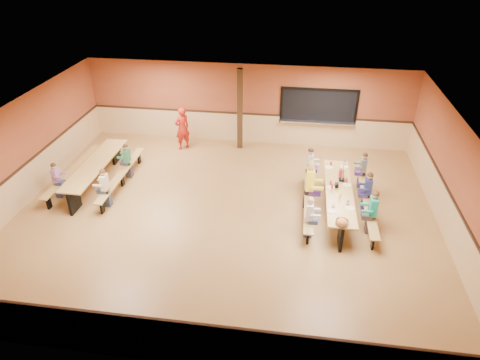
# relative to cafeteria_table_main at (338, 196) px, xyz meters

# --- Properties ---
(ground) EXTENTS (12.00, 12.00, 0.00)m
(ground) POSITION_rel_cafeteria_table_main_xyz_m (-3.19, -0.58, -0.53)
(ground) COLOR olive
(ground) RESTS_ON ground
(room_envelope) EXTENTS (12.04, 10.04, 3.02)m
(room_envelope) POSITION_rel_cafeteria_table_main_xyz_m (-3.19, -0.58, 0.16)
(room_envelope) COLOR brown
(room_envelope) RESTS_ON ground
(kitchen_pass_through) EXTENTS (2.78, 0.28, 1.38)m
(kitchen_pass_through) POSITION_rel_cafeteria_table_main_xyz_m (-0.59, 4.38, 0.96)
(kitchen_pass_through) COLOR black
(kitchen_pass_through) RESTS_ON ground
(structural_post) EXTENTS (0.18, 0.18, 3.00)m
(structural_post) POSITION_rel_cafeteria_table_main_xyz_m (-3.39, 3.82, 0.97)
(structural_post) COLOR black
(structural_post) RESTS_ON ground
(cafeteria_table_main) EXTENTS (1.91, 3.70, 0.74)m
(cafeteria_table_main) POSITION_rel_cafeteria_table_main_xyz_m (0.00, 0.00, 0.00)
(cafeteria_table_main) COLOR #AC8644
(cafeteria_table_main) RESTS_ON ground
(cafeteria_table_second) EXTENTS (1.91, 3.70, 0.74)m
(cafeteria_table_second) POSITION_rel_cafeteria_table_main_xyz_m (-7.53, 0.54, 0.00)
(cafeteria_table_second) COLOR #AC8644
(cafeteria_table_second) RESTS_ON ground
(seated_child_white_left) EXTENTS (0.36, 0.30, 1.19)m
(seated_child_white_left) POSITION_rel_cafeteria_table_main_xyz_m (-0.83, -1.25, 0.07)
(seated_child_white_left) COLOR silver
(seated_child_white_left) RESTS_ON ground
(seated_adult_yellow) EXTENTS (0.50, 0.41, 1.48)m
(seated_adult_yellow) POSITION_rel_cafeteria_table_main_xyz_m (-0.83, 0.19, 0.21)
(seated_adult_yellow) COLOR yellow
(seated_adult_yellow) RESTS_ON ground
(seated_child_grey_left) EXTENTS (0.38, 0.31, 1.23)m
(seated_child_grey_left) POSITION_rel_cafeteria_table_main_xyz_m (-0.83, 1.55, 0.09)
(seated_child_grey_left) COLOR silver
(seated_child_grey_left) RESTS_ON ground
(seated_child_teal_right) EXTENTS (0.40, 0.33, 1.28)m
(seated_child_teal_right) POSITION_rel_cafeteria_table_main_xyz_m (0.83, -0.85, 0.11)
(seated_child_teal_right) COLOR #178873
(seated_child_teal_right) RESTS_ON ground
(seated_child_navy_right) EXTENTS (0.37, 0.30, 1.21)m
(seated_child_navy_right) POSITION_rel_cafeteria_table_main_xyz_m (0.83, 0.25, 0.08)
(seated_child_navy_right) COLOR navy
(seated_child_navy_right) RESTS_ON ground
(seated_child_char_right) EXTENTS (0.36, 0.29, 1.18)m
(seated_child_char_right) POSITION_rel_cafeteria_table_main_xyz_m (0.83, 1.55, 0.07)
(seated_child_char_right) COLOR #575A61
(seated_child_char_right) RESTS_ON ground
(seated_child_purple_sec) EXTENTS (0.34, 0.27, 1.14)m
(seated_child_purple_sec) POSITION_rel_cafeteria_table_main_xyz_m (-8.36, -0.37, 0.04)
(seated_child_purple_sec) COLOR #9A628F
(seated_child_purple_sec) RESTS_ON ground
(seated_child_green_sec) EXTENTS (0.35, 0.29, 1.17)m
(seated_child_green_sec) POSITION_rel_cafeteria_table_main_xyz_m (-6.71, 1.13, 0.06)
(seated_child_green_sec) COLOR #30784F
(seated_child_green_sec) RESTS_ON ground
(seated_child_tan_sec) EXTENTS (0.37, 0.30, 1.21)m
(seated_child_tan_sec) POSITION_rel_cafeteria_table_main_xyz_m (-6.71, -0.62, 0.08)
(seated_child_tan_sec) COLOR beige
(seated_child_tan_sec) RESTS_ON ground
(standing_woman) EXTENTS (0.69, 0.68, 1.61)m
(standing_woman) POSITION_rel_cafeteria_table_main_xyz_m (-5.47, 3.46, 0.28)
(standing_woman) COLOR #AD1B13
(standing_woman) RESTS_ON ground
(punch_pitcher) EXTENTS (0.16, 0.16, 0.22)m
(punch_pitcher) POSITION_rel_cafeteria_table_main_xyz_m (0.10, 0.81, 0.32)
(punch_pitcher) COLOR red
(punch_pitcher) RESTS_ON cafeteria_table_main
(chip_bowl) EXTENTS (0.32, 0.32, 0.15)m
(chip_bowl) POSITION_rel_cafeteria_table_main_xyz_m (-0.03, -1.65, 0.29)
(chip_bowl) COLOR orange
(chip_bowl) RESTS_ON cafeteria_table_main
(napkin_dispenser) EXTENTS (0.10, 0.14, 0.13)m
(napkin_dispenser) POSITION_rel_cafeteria_table_main_xyz_m (-0.07, 0.15, 0.28)
(napkin_dispenser) COLOR black
(napkin_dispenser) RESTS_ON cafeteria_table_main
(condiment_mustard) EXTENTS (0.06, 0.06, 0.17)m
(condiment_mustard) POSITION_rel_cafeteria_table_main_xyz_m (-0.01, -0.44, 0.30)
(condiment_mustard) COLOR yellow
(condiment_mustard) RESTS_ON cafeteria_table_main
(condiment_ketchup) EXTENTS (0.06, 0.06, 0.17)m
(condiment_ketchup) POSITION_rel_cafeteria_table_main_xyz_m (-0.20, 0.02, 0.30)
(condiment_ketchup) COLOR #B2140F
(condiment_ketchup) RESTS_ON cafeteria_table_main
(table_paddle) EXTENTS (0.16, 0.16, 0.56)m
(table_paddle) POSITION_rel_cafeteria_table_main_xyz_m (0.10, 0.55, 0.35)
(table_paddle) COLOR black
(table_paddle) RESTS_ON cafeteria_table_main
(place_settings) EXTENTS (0.65, 3.30, 0.11)m
(place_settings) POSITION_rel_cafeteria_table_main_xyz_m (0.00, 0.00, 0.27)
(place_settings) COLOR beige
(place_settings) RESTS_ON cafeteria_table_main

